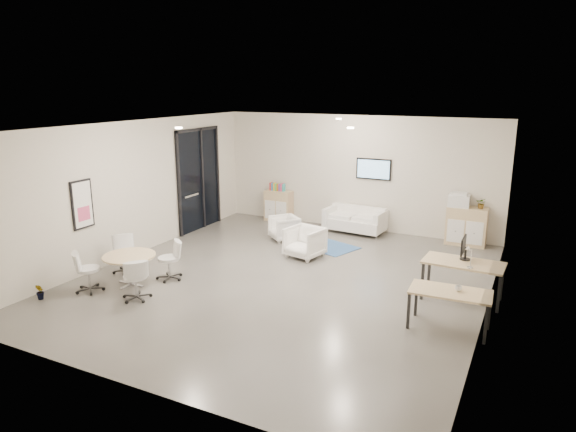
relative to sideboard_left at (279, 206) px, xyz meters
The scene contains 21 objects.
room_shell 5.00m from the sideboard_left, 61.16° to the right, with size 9.60×10.60×4.80m.
glass_door 2.60m from the sideboard_left, 132.47° to the right, with size 0.09×1.90×2.85m.
artwork 6.18m from the sideboard_left, 105.49° to the right, with size 0.05×0.54×1.04m.
wall_tv 3.13m from the sideboard_left, ahead, with size 0.98×0.06×0.58m.
ceiling_spots 4.88m from the sideboard_left, 57.94° to the right, with size 3.14×4.14×0.03m.
sideboard_left is the anchor object (origin of this frame).
sideboard_right 5.43m from the sideboard_left, ahead, with size 0.99×0.48×0.99m.
books 0.57m from the sideboard_left, behind, with size 0.47×0.14×0.22m.
printer 5.24m from the sideboard_left, ahead, with size 0.54×0.45×0.36m.
loveseat 2.51m from the sideboard_left, ahead, with size 1.67×0.94×0.60m.
blue_rug 2.88m from the sideboard_left, 37.50° to the right, with size 1.52×1.01×0.01m, color #33609B.
armchair_left 2.00m from the sideboard_left, 58.35° to the right, with size 0.68×0.64×0.70m, color white.
armchair_right 3.48m from the sideboard_left, 52.34° to the right, with size 0.78×0.73×0.80m, color white.
desk_rear 6.94m from the sideboard_left, 32.39° to the right, with size 1.49×0.80×0.76m.
desk_front 7.75m from the sideboard_left, 40.99° to the right, with size 1.34×0.72×0.68m.
monitor 6.85m from the sideboard_left, 31.51° to the right, with size 0.20×0.50×0.44m.
round_table 5.96m from the sideboard_left, 93.24° to the right, with size 1.06×1.06×0.64m.
meeting_chairs 5.96m from the sideboard_left, 93.24° to the right, with size 2.04×2.04×0.82m.
plant_cabinet 5.77m from the sideboard_left, ahead, with size 0.25×0.28×0.22m, color #3F7F3F.
plant_floor 7.43m from the sideboard_left, 100.50° to the right, with size 0.18×0.32×0.14m, color #3F7F3F.
cup 7.80m from the sideboard_left, 40.11° to the right, with size 0.11×0.09×0.11m, color white.
Camera 1 is at (4.61, -9.11, 3.99)m, focal length 32.00 mm.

